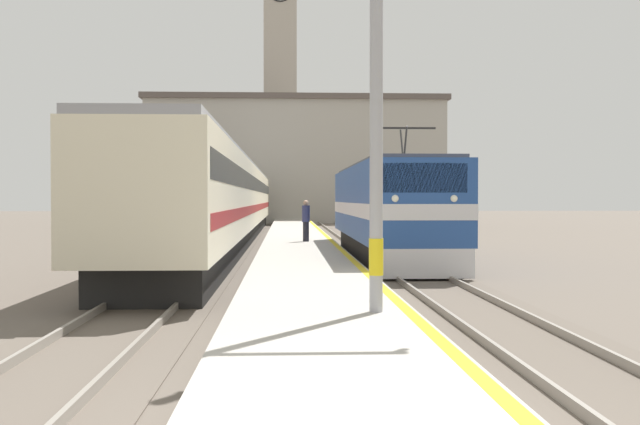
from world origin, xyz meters
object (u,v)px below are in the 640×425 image
Objects in this scene: person_on_platform at (306,220)px; clock_tower at (280,74)px; passenger_train at (230,200)px; catenary_mast at (384,78)px; locomotive_train at (388,211)px.

person_on_platform is 0.06× the size of clock_tower.
person_on_platform is (3.79, -7.45, -0.82)m from passenger_train.
clock_tower reaches higher than catenary_mast.
clock_tower is (-4.27, 50.46, 13.32)m from locomotive_train.
clock_tower is (-2.13, 65.47, 10.93)m from catenary_mast.
locomotive_train is at bearing -85.17° from clock_tower.
passenger_train is 28.02m from catenary_mast.
person_on_platform is (-0.72, 20.13, -2.86)m from catenary_mast.
catenary_mast is at bearing -88.14° from clock_tower.
catenary_mast reaches higher than locomotive_train.
passenger_train is 40.12m from clock_tower.
clock_tower reaches higher than locomotive_train.
catenary_mast is (-2.14, -15.01, 2.39)m from locomotive_train.
locomotive_train reaches higher than passenger_train.
clock_tower is (-1.41, 45.34, 13.79)m from person_on_platform.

